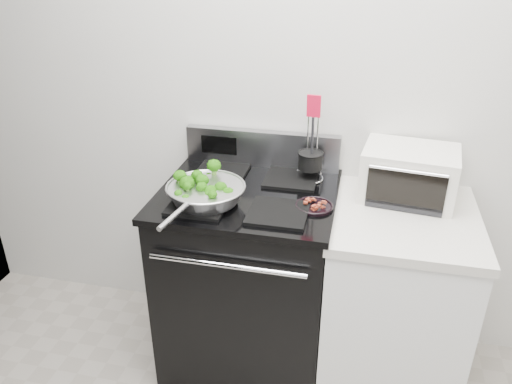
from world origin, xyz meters
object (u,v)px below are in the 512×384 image
(bacon_plate, at_px, (314,204))
(toaster_oven, at_px, (409,174))
(gas_range, at_px, (248,276))
(skillet, at_px, (206,193))
(utensil_holder, at_px, (310,165))

(bacon_plate, distance_m, toaster_oven, 0.46)
(gas_range, bearing_deg, bacon_plate, -15.28)
(skillet, bearing_deg, bacon_plate, 17.57)
(bacon_plate, bearing_deg, gas_range, 164.72)
(gas_range, xyz_separation_m, skillet, (-0.15, -0.15, 0.52))
(bacon_plate, relative_size, toaster_oven, 0.37)
(gas_range, xyz_separation_m, utensil_holder, (0.25, 0.19, 0.53))
(utensil_holder, relative_size, toaster_oven, 0.95)
(gas_range, bearing_deg, utensil_holder, 36.98)
(gas_range, distance_m, bacon_plate, 0.58)
(gas_range, height_order, utensil_holder, utensil_holder)
(utensil_holder, bearing_deg, toaster_oven, 1.23)
(gas_range, distance_m, skillet, 0.56)
(bacon_plate, bearing_deg, toaster_oven, 33.03)
(gas_range, distance_m, utensil_holder, 0.62)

